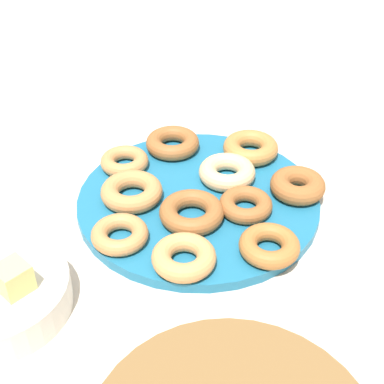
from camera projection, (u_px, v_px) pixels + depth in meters
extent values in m
plane|color=beige|center=(198.00, 204.00, 0.84)|extent=(2.40, 2.40, 0.00)
cylinder|color=#1E6B93|center=(198.00, 200.00, 0.84)|extent=(0.36, 0.36, 0.02)
torus|color=#C6844C|center=(120.00, 234.00, 0.75)|extent=(0.09, 0.09, 0.02)
torus|color=#995B2D|center=(246.00, 205.00, 0.80)|extent=(0.11, 0.11, 0.02)
torus|color=#BC7A3D|center=(251.00, 148.00, 0.92)|extent=(0.12, 0.12, 0.03)
torus|color=tan|center=(184.00, 257.00, 0.71)|extent=(0.11, 0.11, 0.03)
torus|color=#AD6B33|center=(269.00, 246.00, 0.73)|extent=(0.11, 0.11, 0.02)
torus|color=#C6844C|center=(132.00, 191.00, 0.82)|extent=(0.13, 0.13, 0.03)
torus|color=#995B2D|center=(298.00, 185.00, 0.83)|extent=(0.12, 0.12, 0.03)
torus|color=#995B2D|center=(173.00, 143.00, 0.93)|extent=(0.12, 0.12, 0.03)
torus|color=#EABC84|center=(227.00, 172.00, 0.86)|extent=(0.11, 0.11, 0.03)
torus|color=#C6844C|center=(124.00, 161.00, 0.89)|extent=(0.08, 0.08, 0.02)
torus|color=#995B2D|center=(192.00, 212.00, 0.78)|extent=(0.11, 0.11, 0.03)
cube|color=#DBD67A|center=(13.00, 278.00, 0.64)|extent=(0.05, 0.05, 0.04)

